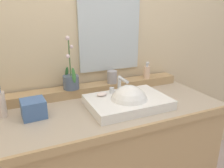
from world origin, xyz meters
TOP-DOWN VIEW (x-y plane):
  - wall_back at (0.00, 0.43)m, footprint 3.42×0.20m
  - vanity_cabinet at (0.00, -0.00)m, footprint 1.52×0.66m
  - back_ledge at (0.00, 0.25)m, footprint 1.44×0.12m
  - sink_basin at (0.15, -0.07)m, footprint 0.50×0.35m
  - soap_bar at (0.01, 0.03)m, footprint 0.07×0.04m
  - potted_plant at (-0.14, 0.23)m, footprint 0.11×0.12m
  - soap_dispenser at (0.47, 0.23)m, footprint 0.05×0.05m
  - tumbler_cup at (0.17, 0.23)m, footprint 0.07×0.07m
  - lotion_bottle at (-0.58, 0.10)m, footprint 0.06×0.06m
  - tissue_box at (-0.41, 0.03)m, footprint 0.14×0.14m
  - mirror at (0.19, 0.32)m, footprint 0.48×0.02m

SIDE VIEW (x-z plane):
  - vanity_cabinet at x=0.00m, z-range 0.00..0.88m
  - sink_basin at x=0.15m, z-range 0.76..1.04m
  - back_ledge at x=0.00m, z-range 0.87..0.94m
  - tissue_box at x=-0.41m, z-range 0.87..0.98m
  - soap_bar at x=0.01m, z-range 0.93..0.96m
  - lotion_bottle at x=-0.58m, z-range 0.86..1.05m
  - tumbler_cup at x=0.17m, z-range 0.94..1.03m
  - soap_dispenser at x=0.47m, z-range 0.92..1.06m
  - potted_plant at x=-0.14m, z-range 0.82..1.19m
  - mirror at x=0.19m, z-range 1.02..1.65m
  - wall_back at x=0.00m, z-range 0.00..2.74m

